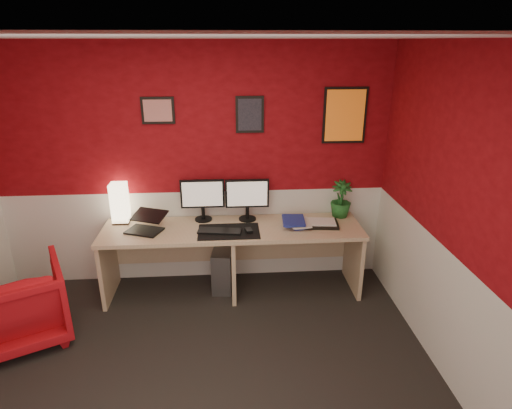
% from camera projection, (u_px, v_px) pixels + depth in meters
% --- Properties ---
extents(ground, '(4.00, 3.50, 0.01)m').
position_uv_depth(ground, '(188.00, 394.00, 3.20)').
color(ground, black).
rests_on(ground, ground).
extents(ceiling, '(4.00, 3.50, 0.01)m').
position_uv_depth(ceiling, '(161.00, 37.00, 2.30)').
color(ceiling, white).
rests_on(ceiling, ground).
extents(wall_back, '(4.00, 0.01, 2.50)m').
position_uv_depth(wall_back, '(194.00, 169.00, 4.37)').
color(wall_back, maroon).
rests_on(wall_back, ground).
extents(wall_right, '(0.01, 3.50, 2.50)m').
position_uv_depth(wall_right, '(475.00, 236.00, 2.88)').
color(wall_right, maroon).
rests_on(wall_right, ground).
extents(wainscot_back, '(4.00, 0.01, 1.00)m').
position_uv_depth(wainscot_back, '(198.00, 235.00, 4.64)').
color(wainscot_back, silver).
rests_on(wainscot_back, ground).
extents(wainscot_right, '(0.01, 3.50, 1.00)m').
position_uv_depth(wainscot_right, '(455.00, 327.00, 3.15)').
color(wainscot_right, silver).
rests_on(wainscot_right, ground).
extents(desk, '(2.60, 0.65, 0.73)m').
position_uv_depth(desk, '(233.00, 260.00, 4.40)').
color(desk, tan).
rests_on(desk, ground).
extents(shoji_lamp, '(0.16, 0.16, 0.40)m').
position_uv_depth(shoji_lamp, '(120.00, 204.00, 4.32)').
color(shoji_lamp, '#FFE5B2').
rests_on(shoji_lamp, desk).
extents(laptop, '(0.39, 0.34, 0.22)m').
position_uv_depth(laptop, '(143.00, 221.00, 4.14)').
color(laptop, black).
rests_on(laptop, desk).
extents(monitor_left, '(0.45, 0.06, 0.58)m').
position_uv_depth(monitor_left, '(202.00, 194.00, 4.35)').
color(monitor_left, black).
rests_on(monitor_left, desk).
extents(monitor_right, '(0.45, 0.06, 0.58)m').
position_uv_depth(monitor_right, '(247.00, 193.00, 4.36)').
color(monitor_right, black).
rests_on(monitor_right, desk).
extents(desk_mat, '(0.60, 0.38, 0.01)m').
position_uv_depth(desk_mat, '(229.00, 231.00, 4.17)').
color(desk_mat, black).
rests_on(desk_mat, desk).
extents(keyboard, '(0.44, 0.20, 0.02)m').
position_uv_depth(keyboard, '(219.00, 231.00, 4.15)').
color(keyboard, black).
rests_on(keyboard, desk_mat).
extents(mouse, '(0.08, 0.11, 0.03)m').
position_uv_depth(mouse, '(249.00, 230.00, 4.15)').
color(mouse, black).
rests_on(mouse, desk_mat).
extents(book_bottom, '(0.25, 0.31, 0.03)m').
position_uv_depth(book_bottom, '(290.00, 225.00, 4.30)').
color(book_bottom, navy).
rests_on(book_bottom, desk).
extents(book_middle, '(0.21, 0.28, 0.02)m').
position_uv_depth(book_middle, '(290.00, 223.00, 4.27)').
color(book_middle, silver).
rests_on(book_middle, book_bottom).
extents(book_top, '(0.24, 0.31, 0.03)m').
position_uv_depth(book_top, '(283.00, 221.00, 4.27)').
color(book_top, navy).
rests_on(book_top, book_middle).
extents(zen_tray, '(0.38, 0.29, 0.03)m').
position_uv_depth(zen_tray, '(320.00, 224.00, 4.32)').
color(zen_tray, black).
rests_on(zen_tray, desk).
extents(potted_plant, '(0.22, 0.22, 0.39)m').
position_uv_depth(potted_plant, '(341.00, 199.00, 4.47)').
color(potted_plant, '#19591E').
rests_on(potted_plant, desk).
extents(pc_tower, '(0.25, 0.47, 0.45)m').
position_uv_depth(pc_tower, '(224.00, 267.00, 4.54)').
color(pc_tower, '#99999E').
rests_on(pc_tower, ground).
extents(armchair, '(1.01, 1.02, 0.70)m').
position_uv_depth(armchair, '(18.00, 304.00, 3.68)').
color(armchair, '#BA0B13').
rests_on(armchair, ground).
extents(art_left, '(0.32, 0.02, 0.26)m').
position_uv_depth(art_left, '(158.00, 110.00, 4.12)').
color(art_left, red).
rests_on(art_left, wall_back).
extents(art_center, '(0.28, 0.02, 0.36)m').
position_uv_depth(art_center, '(250.00, 115.00, 4.20)').
color(art_center, black).
rests_on(art_center, wall_back).
extents(art_right, '(0.44, 0.02, 0.56)m').
position_uv_depth(art_right, '(345.00, 115.00, 4.27)').
color(art_right, orange).
rests_on(art_right, wall_back).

